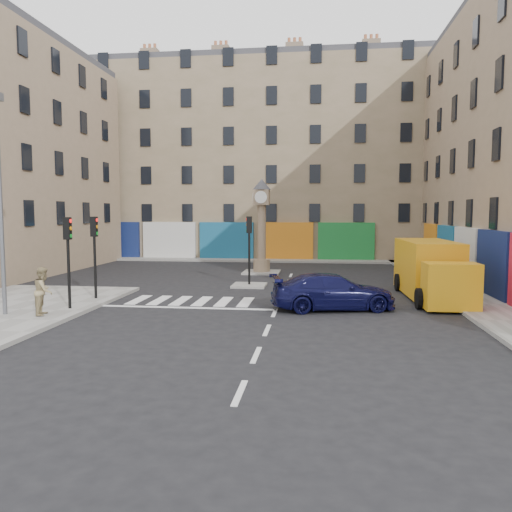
% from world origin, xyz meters
% --- Properties ---
extents(ground, '(120.00, 120.00, 0.00)m').
position_xyz_m(ground, '(0.00, 0.00, 0.00)').
color(ground, black).
rests_on(ground, ground).
extents(sidewalk_right, '(2.60, 30.00, 0.15)m').
position_xyz_m(sidewalk_right, '(8.70, 10.00, 0.07)').
color(sidewalk_right, gray).
rests_on(sidewalk_right, ground).
extents(sidewalk_far, '(32.00, 2.40, 0.15)m').
position_xyz_m(sidewalk_far, '(-4.00, 22.20, 0.07)').
color(sidewalk_far, gray).
rests_on(sidewalk_far, ground).
extents(island_near, '(1.80, 1.80, 0.12)m').
position_xyz_m(island_near, '(-2.00, 8.00, 0.06)').
color(island_near, gray).
rests_on(island_near, ground).
extents(island_far, '(2.40, 2.40, 0.12)m').
position_xyz_m(island_far, '(-2.00, 14.00, 0.06)').
color(island_far, gray).
rests_on(island_far, ground).
extents(building_far, '(32.00, 10.00, 17.00)m').
position_xyz_m(building_far, '(-4.00, 28.00, 8.50)').
color(building_far, '#8D785E').
rests_on(building_far, ground).
extents(building_left, '(8.00, 20.00, 15.00)m').
position_xyz_m(building_left, '(-19.00, 12.00, 7.50)').
color(building_left, '#90775E').
rests_on(building_left, ground).
extents(traffic_light_left_near, '(0.28, 0.22, 3.70)m').
position_xyz_m(traffic_light_left_near, '(-8.30, 0.20, 2.62)').
color(traffic_light_left_near, black).
rests_on(traffic_light_left_near, sidewalk_left).
extents(traffic_light_left_far, '(0.28, 0.22, 3.70)m').
position_xyz_m(traffic_light_left_far, '(-8.30, 2.60, 2.62)').
color(traffic_light_left_far, black).
rests_on(traffic_light_left_far, sidewalk_left).
extents(traffic_light_island, '(0.28, 0.22, 3.70)m').
position_xyz_m(traffic_light_island, '(-2.00, 8.00, 2.59)').
color(traffic_light_island, black).
rests_on(traffic_light_island, island_near).
extents(lamp_post, '(0.50, 0.25, 8.30)m').
position_xyz_m(lamp_post, '(-10.20, -1.20, 4.79)').
color(lamp_post, '#595B60').
rests_on(lamp_post, sidewalk_left).
extents(clock_pillar, '(1.20, 1.20, 6.10)m').
position_xyz_m(clock_pillar, '(-2.00, 14.00, 3.55)').
color(clock_pillar, '#90775E').
rests_on(clock_pillar, island_far).
extents(navy_sedan, '(5.49, 3.17, 1.50)m').
position_xyz_m(navy_sedan, '(2.34, 2.04, 0.75)').
color(navy_sedan, black).
rests_on(navy_sedan, ground).
extents(yellow_van, '(2.64, 7.40, 2.67)m').
position_xyz_m(yellow_van, '(7.00, 5.38, 1.33)').
color(yellow_van, orange).
rests_on(yellow_van, ground).
extents(pedestrian_tan, '(0.89, 1.03, 1.84)m').
position_xyz_m(pedestrian_tan, '(-8.64, -1.13, 1.07)').
color(pedestrian_tan, '#95835C').
rests_on(pedestrian_tan, sidewalk_left).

